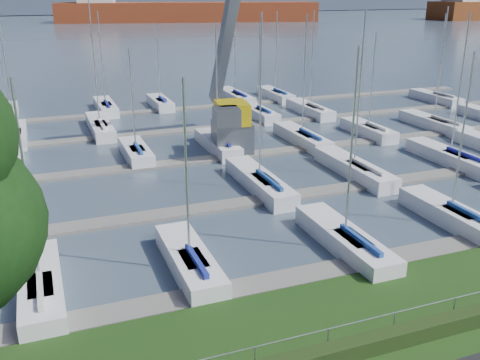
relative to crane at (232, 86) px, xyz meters
name	(u,v)px	position (x,y,z in m)	size (l,w,h in m)	color
water	(51,19)	(-5.56, 231.52, -5.73)	(800.00, 540.00, 0.20)	#435263
hedge	(356,348)	(-5.56, -28.88, -4.98)	(80.00, 0.70, 0.70)	#213313
fence	(352,323)	(-5.56, -28.48, -4.13)	(0.04, 0.04, 80.00)	gray
foothill	(44,1)	(-5.56, 301.52, 0.67)	(900.00, 80.00, 12.00)	#404A5E
docks	(179,163)	(-5.56, -2.48, -5.55)	(90.00, 41.60, 0.25)	slate
crane	(232,86)	(0.00, 0.00, 0.00)	(4.80, 13.36, 22.35)	#595B60
cargo_ship_mid	(178,12)	(44.00, 185.92, -1.86)	(108.95, 41.87, 21.50)	maroon
sailboat_fleet	(145,91)	(-7.52, 0.06, 0.05)	(75.00, 49.66, 12.86)	beige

